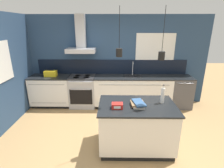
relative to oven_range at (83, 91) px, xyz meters
The scene contains 12 objects.
ground_plane 1.95m from the oven_range, 62.94° to the right, with size 16.00×16.00×0.00m, color tan.
wall_back 1.25m from the oven_range, 21.22° to the left, with size 5.60×2.32×2.60m.
wall_left 2.04m from the oven_range, 147.77° to the right, with size 0.08×3.80×2.60m.
counter_run_left 0.93m from the oven_range, behind, with size 1.15×0.64×0.91m.
counter_run_sink 1.47m from the oven_range, ahead, with size 2.22×0.64×1.31m.
oven_range is the anchor object (origin of this frame).
dishwasher 2.87m from the oven_range, ahead, with size 0.59×0.65×0.91m.
kitchen_island 2.31m from the oven_range, 53.96° to the right, with size 1.43×0.93×0.91m.
bottle_on_island 2.63m from the oven_range, 44.02° to the right, with size 0.07×0.07×0.36m.
book_stack 2.41m from the oven_range, 54.44° to the right, with size 0.26×0.37×0.09m.
red_supply_box 2.29m from the oven_range, 63.86° to the right, with size 0.20×0.15×0.09m.
yellow_toolbox 1.05m from the oven_range, behind, with size 0.34×0.18×0.19m.
Camera 1 is at (0.07, -3.13, 2.31)m, focal length 28.00 mm.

